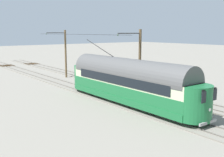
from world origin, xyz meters
name	(u,v)px	position (x,y,z in m)	size (l,w,h in m)	color
ground_plane	(112,91)	(0.00, 0.00, 0.00)	(220.00, 220.00, 0.00)	gray
track_streetcar_siding	(127,87)	(-2.55, -0.31, 0.05)	(2.80, 80.00, 0.18)	slate
track_adjacent_siding	(92,93)	(2.55, -0.31, 0.05)	(2.80, 80.00, 0.18)	slate
vintage_streetcar	(128,81)	(2.55, 5.67, 2.26)	(2.65, 17.05, 5.70)	#196033
catenary_pole_foreground	(65,53)	(-0.24, -11.63, 3.65)	(3.10, 0.28, 6.95)	brown
catenary_pole_mid_near	(139,62)	(-0.24, 4.15, 3.65)	(3.10, 0.28, 6.95)	brown
overhead_wire_run	(73,34)	(2.42, -4.41, 6.41)	(2.89, 19.78, 0.18)	black
track_end_bumper	(90,76)	(-2.55, -8.56, 0.40)	(1.80, 0.60, 0.80)	#B2A519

